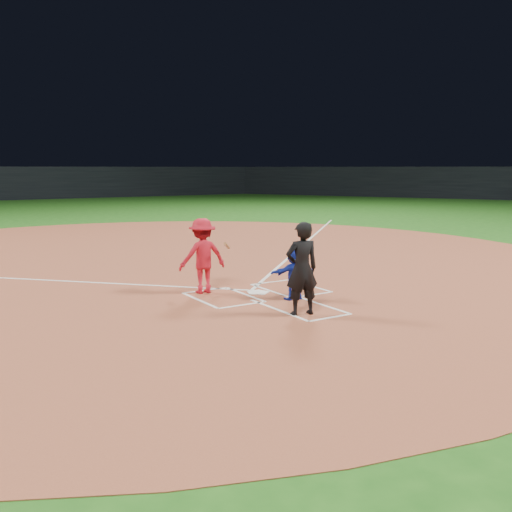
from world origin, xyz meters
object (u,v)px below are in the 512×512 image
umpire (302,269)px  batter_at_plate (203,256)px  home_plate (258,292)px  catcher (294,274)px

umpire → batter_at_plate: 3.09m
home_plate → batter_at_plate: (-1.14, 0.71, 0.91)m
umpire → batter_at_plate: (-0.80, 2.98, -0.06)m
batter_at_plate → catcher: bearing=-49.9°
umpire → batter_at_plate: umpire is taller
home_plate → batter_at_plate: 1.62m
home_plate → umpire: 2.49m
home_plate → catcher: 1.25m
umpire → catcher: bearing=-107.2°
catcher → umpire: (-0.69, -1.22, 0.37)m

